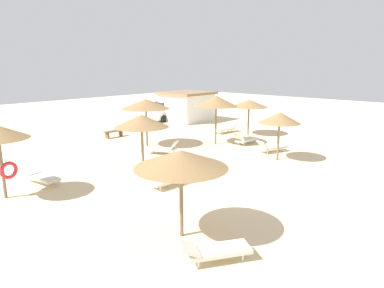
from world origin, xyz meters
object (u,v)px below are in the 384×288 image
object	(u,v)px
parasol_6	(142,121)
lounger_1	(226,129)
parasol_5	(146,104)
lounger_5	(163,149)
parasol_4	(181,159)
lounger_2	(271,147)
parasol_3	(216,101)
beach_cabana	(187,106)
lounger_0	(41,176)
parked_car	(166,111)
lounger_4	(213,250)
lounger_6	(171,178)
bench_0	(114,133)
parasol_2	(280,118)
parasol_1	(249,103)
lounger_3	(245,139)

from	to	relation	value
parasol_6	lounger_1	world-z (taller)	parasol_6
parasol_5	lounger_5	world-z (taller)	parasol_5
parasol_4	lounger_1	size ratio (longest dim) A/B	1.39
parasol_5	lounger_5	bearing A→B (deg)	-107.82
lounger_2	parasol_3	bearing A→B (deg)	97.75
lounger_1	parasol_4	bearing A→B (deg)	-148.02
parasol_3	beach_cabana	bearing A→B (deg)	54.21
lounger_0	parked_car	xyz separation A→B (m)	(15.87, 8.88, 0.52)
lounger_4	lounger_6	world-z (taller)	lounger_6
parasol_4	beach_cabana	xyz separation A→B (m)	(16.02, 14.78, -1.04)
bench_0	lounger_5	bearing A→B (deg)	-98.22
parasol_2	lounger_5	xyz separation A→B (m)	(-3.36, 5.47, -1.98)
parasol_1	parked_car	bearing A→B (deg)	85.16
parasol_3	bench_0	world-z (taller)	parasol_3
lounger_2	lounger_4	size ratio (longest dim) A/B	1.01
lounger_5	parasol_3	bearing A→B (deg)	-8.45
lounger_1	parasol_2	bearing A→B (deg)	-122.59
parasol_6	parasol_2	bearing A→B (deg)	-29.05
parasol_1	lounger_1	distance (m)	2.66
lounger_0	lounger_2	world-z (taller)	lounger_2
lounger_5	parasol_1	bearing A→B (deg)	-3.50
parasol_3	parasol_4	world-z (taller)	parasol_3
parasol_4	lounger_0	distance (m)	8.06
lounger_6	lounger_3	bearing A→B (deg)	12.88
lounger_5	parked_car	xyz separation A→B (m)	(8.93, 9.20, 0.50)
parasol_1	parasol_3	world-z (taller)	parasol_3
parasol_3	lounger_4	xyz separation A→B (m)	(-10.68, -8.37, -2.49)
parked_car	lounger_6	bearing A→B (deg)	-132.74
lounger_2	lounger_6	size ratio (longest dim) A/B	1.03
parasol_1	lounger_2	xyz separation A→B (m)	(-3.50, -3.89, -1.99)
parasol_3	lounger_0	distance (m)	11.35
parasol_4	parked_car	distance (m)	22.52
parasol_2	lounger_2	xyz separation A→B (m)	(1.25, 1.08, -1.98)
lounger_2	lounger_5	bearing A→B (deg)	136.37
parasol_1	parasol_4	xyz separation A→B (m)	(-14.29, -6.93, 0.08)
parasol_4	parasol_1	bearing A→B (deg)	25.86
parked_car	lounger_2	bearing A→B (deg)	-107.65
parasol_1	lounger_6	size ratio (longest dim) A/B	1.40
parasol_2	lounger_5	size ratio (longest dim) A/B	1.35
beach_cabana	parasol_5	bearing A→B (deg)	-150.89
lounger_2	parasol_1	bearing A→B (deg)	48.01
parasol_6	parked_car	xyz separation A→B (m)	(12.00, 11.10, -1.70)
lounger_4	lounger_5	world-z (taller)	lounger_5
parasol_1	lounger_1	size ratio (longest dim) A/B	1.37
parasol_3	beach_cabana	xyz separation A→B (m)	(5.74, 7.97, -1.45)
bench_0	lounger_1	bearing A→B (deg)	-35.92
lounger_3	lounger_4	bearing A→B (deg)	-149.97
parasol_6	lounger_4	distance (m)	8.21
parasol_4	lounger_6	world-z (taller)	parasol_4
parasol_5	lounger_4	xyz separation A→B (m)	(-7.33, -11.27, -2.37)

